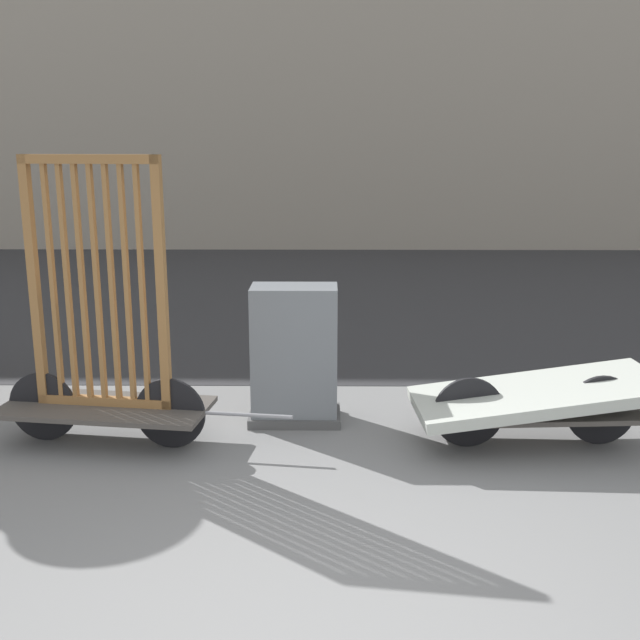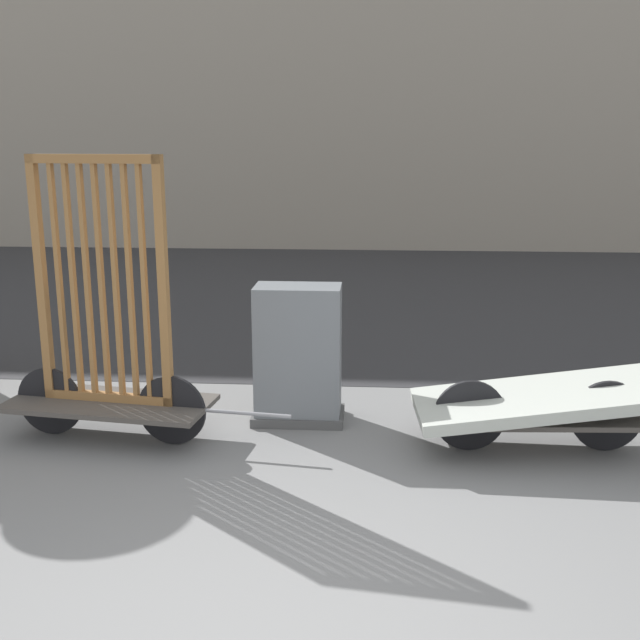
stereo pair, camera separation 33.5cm
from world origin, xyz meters
The scene contains 5 objects.
road_strip centered at (0.00, 9.09, 0.00)m, with size 56.00×9.83×0.01m.
building_facade centered at (0.00, 16.01, 5.45)m, with size 48.00×4.00×10.89m.
bike_cart_with_bedframe centered at (-1.72, 2.70, 0.74)m, with size 2.39×0.92×2.30m.
bike_cart_with_mattress centered at (1.73, 2.70, 0.39)m, with size 2.52×1.00×0.59m.
utility_cabinet centered at (-0.23, 3.22, 0.56)m, with size 0.79×0.48×1.20m.
Camera 2 is at (0.39, -2.97, 2.38)m, focal length 42.00 mm.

